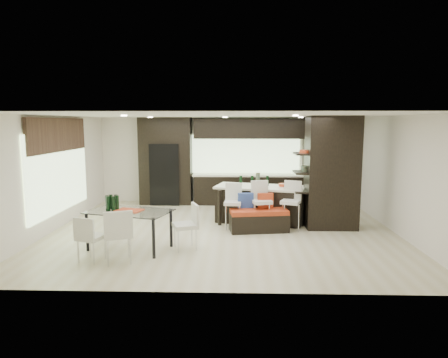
{
  "coord_description": "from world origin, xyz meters",
  "views": [
    {
      "loc": [
        0.31,
        -9.2,
        2.54
      ],
      "look_at": [
        0.0,
        0.6,
        1.15
      ],
      "focal_mm": 32.0,
      "sensor_mm": 36.0,
      "label": 1
    }
  ],
  "objects_px": {
    "bench": "(259,221)",
    "dining_table": "(130,230)",
    "stool_left": "(233,211)",
    "kitchen_island": "(260,204)",
    "chair_near": "(118,238)",
    "chair_end": "(185,229)",
    "stool_mid": "(262,210)",
    "floor_vase": "(258,197)",
    "stool_right": "(291,211)",
    "chair_far": "(91,240)"
  },
  "relations": [
    {
      "from": "bench",
      "to": "chair_far",
      "type": "xyz_separation_m",
      "value": [
        -3.19,
        -2.14,
        0.13
      ]
    },
    {
      "from": "chair_end",
      "to": "stool_mid",
      "type": "bearing_deg",
      "value": -67.15
    },
    {
      "from": "floor_vase",
      "to": "chair_far",
      "type": "bearing_deg",
      "value": -136.48
    },
    {
      "from": "stool_left",
      "to": "chair_near",
      "type": "relative_size",
      "value": 0.97
    },
    {
      "from": "kitchen_island",
      "to": "floor_vase",
      "type": "bearing_deg",
      "value": -143.57
    },
    {
      "from": "floor_vase",
      "to": "chair_near",
      "type": "relative_size",
      "value": 1.39
    },
    {
      "from": "dining_table",
      "to": "chair_far",
      "type": "relative_size",
      "value": 2.06
    },
    {
      "from": "chair_near",
      "to": "chair_end",
      "type": "bearing_deg",
      "value": 14.88
    },
    {
      "from": "floor_vase",
      "to": "chair_end",
      "type": "distance_m",
      "value": 2.78
    },
    {
      "from": "chair_far",
      "to": "kitchen_island",
      "type": "bearing_deg",
      "value": 60.68
    },
    {
      "from": "chair_near",
      "to": "chair_end",
      "type": "height_order",
      "value": "chair_near"
    },
    {
      "from": "bench",
      "to": "dining_table",
      "type": "relative_size",
      "value": 0.83
    },
    {
      "from": "floor_vase",
      "to": "chair_end",
      "type": "xyz_separation_m",
      "value": [
        -1.57,
        -2.29,
        -0.22
      ]
    },
    {
      "from": "stool_left",
      "to": "chair_near",
      "type": "distance_m",
      "value": 3.11
    },
    {
      "from": "bench",
      "to": "chair_near",
      "type": "bearing_deg",
      "value": -149.42
    },
    {
      "from": "stool_left",
      "to": "chair_far",
      "type": "bearing_deg",
      "value": -133.47
    },
    {
      "from": "stool_left",
      "to": "chair_end",
      "type": "xyz_separation_m",
      "value": [
        -0.94,
        -1.54,
        -0.02
      ]
    },
    {
      "from": "stool_right",
      "to": "dining_table",
      "type": "xyz_separation_m",
      "value": [
        -3.43,
        -1.53,
        -0.08
      ]
    },
    {
      "from": "stool_right",
      "to": "dining_table",
      "type": "relative_size",
      "value": 0.58
    },
    {
      "from": "stool_right",
      "to": "chair_far",
      "type": "distance_m",
      "value": 4.55
    },
    {
      "from": "bench",
      "to": "stool_left",
      "type": "bearing_deg",
      "value": 158.1
    },
    {
      "from": "kitchen_island",
      "to": "stool_right",
      "type": "xyz_separation_m",
      "value": [
        0.68,
        -0.79,
        0.01
      ]
    },
    {
      "from": "stool_left",
      "to": "chair_end",
      "type": "relative_size",
      "value": 1.05
    },
    {
      "from": "stool_right",
      "to": "chair_near",
      "type": "bearing_deg",
      "value": -124.52
    },
    {
      "from": "stool_mid",
      "to": "bench",
      "type": "relative_size",
      "value": 0.7
    },
    {
      "from": "bench",
      "to": "dining_table",
      "type": "height_order",
      "value": "dining_table"
    },
    {
      "from": "chair_near",
      "to": "chair_end",
      "type": "relative_size",
      "value": 1.09
    },
    {
      "from": "stool_right",
      "to": "bench",
      "type": "distance_m",
      "value": 0.79
    },
    {
      "from": "stool_left",
      "to": "dining_table",
      "type": "height_order",
      "value": "stool_left"
    },
    {
      "from": "stool_mid",
      "to": "bench",
      "type": "bearing_deg",
      "value": -130.54
    },
    {
      "from": "stool_right",
      "to": "floor_vase",
      "type": "height_order",
      "value": "floor_vase"
    },
    {
      "from": "kitchen_island",
      "to": "floor_vase",
      "type": "distance_m",
      "value": 0.19
    },
    {
      "from": "dining_table",
      "to": "chair_end",
      "type": "height_order",
      "value": "chair_end"
    },
    {
      "from": "floor_vase",
      "to": "chair_near",
      "type": "bearing_deg",
      "value": -131.2
    },
    {
      "from": "stool_left",
      "to": "kitchen_island",
      "type": "bearing_deg",
      "value": 53.53
    },
    {
      "from": "kitchen_island",
      "to": "stool_left",
      "type": "relative_size",
      "value": 2.49
    },
    {
      "from": "kitchen_island",
      "to": "bench",
      "type": "bearing_deg",
      "value": -80.0
    },
    {
      "from": "dining_table",
      "to": "chair_near",
      "type": "height_order",
      "value": "chair_near"
    },
    {
      "from": "stool_left",
      "to": "floor_vase",
      "type": "bearing_deg",
      "value": 55.11
    },
    {
      "from": "stool_right",
      "to": "bench",
      "type": "xyz_separation_m",
      "value": [
        -0.75,
        -0.14,
        -0.21
      ]
    },
    {
      "from": "stool_left",
      "to": "stool_right",
      "type": "xyz_separation_m",
      "value": [
        1.37,
        -0.01,
        0.02
      ]
    },
    {
      "from": "kitchen_island",
      "to": "bench",
      "type": "height_order",
      "value": "kitchen_island"
    },
    {
      "from": "stool_mid",
      "to": "stool_right",
      "type": "distance_m",
      "value": 0.68
    },
    {
      "from": "chair_near",
      "to": "chair_far",
      "type": "relative_size",
      "value": 1.17
    },
    {
      "from": "floor_vase",
      "to": "stool_left",
      "type": "bearing_deg",
      "value": -129.8
    },
    {
      "from": "stool_mid",
      "to": "dining_table",
      "type": "relative_size",
      "value": 0.58
    },
    {
      "from": "floor_vase",
      "to": "dining_table",
      "type": "distance_m",
      "value": 3.54
    },
    {
      "from": "floor_vase",
      "to": "chair_end",
      "type": "height_order",
      "value": "floor_vase"
    },
    {
      "from": "kitchen_island",
      "to": "chair_end",
      "type": "relative_size",
      "value": 2.62
    },
    {
      "from": "floor_vase",
      "to": "chair_end",
      "type": "bearing_deg",
      "value": -124.42
    }
  ]
}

